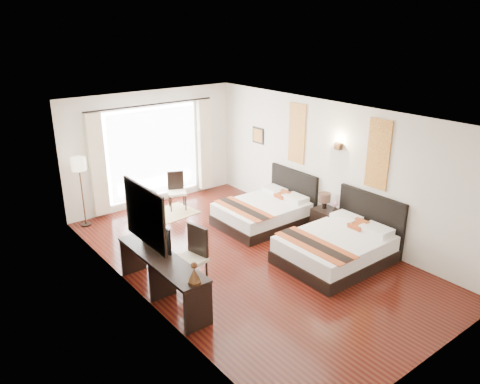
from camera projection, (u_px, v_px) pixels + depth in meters
floor at (249, 258)px, 9.10m from camera, size 4.50×7.50×0.01m
ceiling at (250, 115)px, 8.13m from camera, size 4.50×7.50×0.02m
wall_headboard at (331, 168)px, 9.91m from camera, size 0.01×7.50×2.80m
wall_desk at (138, 220)px, 7.32m from camera, size 0.01×7.50×2.80m
wall_window at (152, 148)px, 11.38m from camera, size 4.50×0.01×2.80m
wall_entry at (437, 271)px, 5.84m from camera, size 4.50×0.01×2.80m
window_glass at (153, 153)px, 11.41m from camera, size 2.40×0.02×2.20m
sheer_curtain at (154, 153)px, 11.36m from camera, size 2.30×0.02×2.10m
drape_left at (97, 165)px, 10.50m from camera, size 0.35×0.14×2.35m
drape_right at (205, 145)px, 12.18m from camera, size 0.35×0.14×2.35m
art_panel_near at (378, 154)px, 8.87m from camera, size 0.03×0.50×1.35m
art_panel_far at (297, 133)px, 10.49m from camera, size 0.03×0.50×1.35m
wall_sconce at (338, 146)px, 9.55m from camera, size 0.10×0.14×0.14m
mirror_frame at (145, 215)px, 7.13m from camera, size 0.04×1.25×0.95m
mirror_glass at (146, 215)px, 7.14m from camera, size 0.01×1.12×0.82m
bed_near at (338, 246)px, 8.89m from camera, size 2.06×1.61×1.16m
bed_far at (265, 211)px, 10.54m from camera, size 1.95×1.52×1.10m
nightstand at (327, 222)px, 10.01m from camera, size 0.47×0.58×0.56m
table_lamp at (325, 199)px, 9.93m from camera, size 0.25×0.25×0.40m
vase at (335, 212)px, 9.80m from camera, size 0.15×0.15×0.13m
console_desk at (162, 278)px, 7.67m from camera, size 0.50×2.20×0.76m
television at (151, 237)px, 7.72m from camera, size 0.22×0.79×0.45m
bronze_figurine at (194, 274)px, 6.75m from camera, size 0.23×0.23×0.30m
desk_chair at (190, 268)px, 8.05m from camera, size 0.58×0.58×1.07m
floor_lamp at (79, 169)px, 10.08m from camera, size 0.32×0.32×1.58m
side_table at (146, 206)px, 10.81m from camera, size 0.54×0.54×0.62m
fruit_bowl at (146, 192)px, 10.70m from camera, size 0.24×0.24×0.05m
window_chair at (177, 198)px, 11.37m from camera, size 0.55×0.55×0.91m
jute_rug at (167, 214)px, 11.09m from camera, size 1.44×1.07×0.01m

